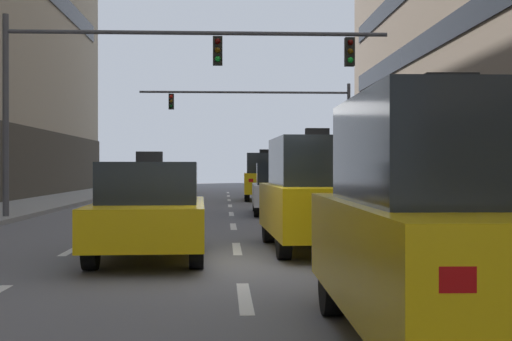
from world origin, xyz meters
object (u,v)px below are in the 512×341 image
taxi_driving_4 (450,222)px  traffic_signal_1 (280,115)px  traffic_signal_0 (150,70)px  car_driving_0 (281,189)px  taxi_driving_2 (317,194)px  taxi_driving_1 (150,211)px  taxi_driving_3 (264,177)px

taxi_driving_4 → traffic_signal_1: (1.13, 31.72, 3.35)m
traffic_signal_0 → traffic_signal_1: size_ratio=0.98×
car_driving_0 → taxi_driving_2: bearing=-90.9°
taxi_driving_1 → taxi_driving_4: taxi_driving_4 is taller
taxi_driving_3 → traffic_signal_1: bearing=75.7°
traffic_signal_1 → taxi_driving_3: bearing=-104.3°
taxi_driving_2 → taxi_driving_3: (0.19, 20.22, 0.07)m
taxi_driving_1 → traffic_signal_0: traffic_signal_0 is taller
taxi_driving_1 → traffic_signal_0: bearing=96.1°
taxi_driving_1 → taxi_driving_4: size_ratio=0.99×
taxi_driving_2 → traffic_signal_0: (-3.92, 7.42, 3.36)m
taxi_driving_2 → traffic_signal_0: 9.04m
taxi_driving_4 → traffic_signal_0: 15.48m
taxi_driving_1 → taxi_driving_3: taxi_driving_3 is taller
taxi_driving_1 → traffic_signal_0: (-0.91, 8.53, 3.61)m
taxi_driving_1 → taxi_driving_3: (3.19, 21.33, 0.31)m
traffic_signal_1 → taxi_driving_4: bearing=-92.0°
car_driving_0 → traffic_signal_1: 14.99m
taxi_driving_2 → taxi_driving_3: bearing=89.5°
taxi_driving_1 → taxi_driving_4: bearing=-62.2°
taxi_driving_2 → taxi_driving_3: 20.22m
traffic_signal_1 → taxi_driving_2: bearing=-93.0°
taxi_driving_1 → taxi_driving_2: taxi_driving_2 is taller
traffic_signal_1 → traffic_signal_0: bearing=-106.9°
car_driving_0 → taxi_driving_2: taxi_driving_2 is taller
taxi_driving_2 → car_driving_0: bearing=89.1°
taxi_driving_2 → taxi_driving_4: size_ratio=0.98×
taxi_driving_3 → taxi_driving_4: (-0.02, -27.35, -0.04)m
taxi_driving_3 → taxi_driving_4: bearing=-90.0°
taxi_driving_4 → traffic_signal_0: bearing=105.7°
taxi_driving_1 → taxi_driving_4: (3.17, -6.02, 0.27)m
taxi_driving_2 → taxi_driving_4: (0.17, -7.13, 0.02)m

